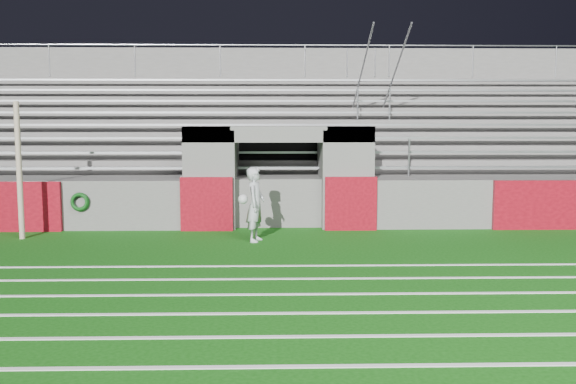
{
  "coord_description": "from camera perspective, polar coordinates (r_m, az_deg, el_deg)",
  "views": [
    {
      "loc": [
        -0.15,
        -12.92,
        2.76
      ],
      "look_at": [
        0.2,
        1.8,
        1.1
      ],
      "focal_mm": 40.0,
      "sensor_mm": 36.0,
      "label": 1
    }
  ],
  "objects": [
    {
      "name": "hose_coil",
      "position": [
        16.68,
        -18.03,
        -0.85
      ],
      "size": [
        0.48,
        0.14,
        0.48
      ],
      "color": "#0B3B0F",
      "rests_on": "ground"
    },
    {
      "name": "goalkeeper_with_ball",
      "position": [
        14.57,
        -2.93,
        -1.11
      ],
      "size": [
        0.65,
        0.75,
        1.69
      ],
      "color": "#AEB4B8",
      "rests_on": "ground"
    },
    {
      "name": "field_post",
      "position": [
        16.05,
        -22.78,
        1.76
      ],
      "size": [
        0.13,
        0.13,
        3.19
      ],
      "primitive_type": "cylinder",
      "color": "tan",
      "rests_on": "ground"
    },
    {
      "name": "field_markings",
      "position": [
        8.39,
        -0.26,
        -12.74
      ],
      "size": [
        28.0,
        8.09,
        0.01
      ],
      "color": "white",
      "rests_on": "ground"
    },
    {
      "name": "ground",
      "position": [
        13.22,
        -0.68,
        -5.63
      ],
      "size": [
        90.0,
        90.0,
        0.0
      ],
      "primitive_type": "plane",
      "color": "#0F4C0C",
      "rests_on": "ground"
    },
    {
      "name": "stadium_structure",
      "position": [
        20.93,
        -0.95,
        2.96
      ],
      "size": [
        26.0,
        8.48,
        5.42
      ],
      "color": "#565452",
      "rests_on": "ground"
    }
  ]
}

